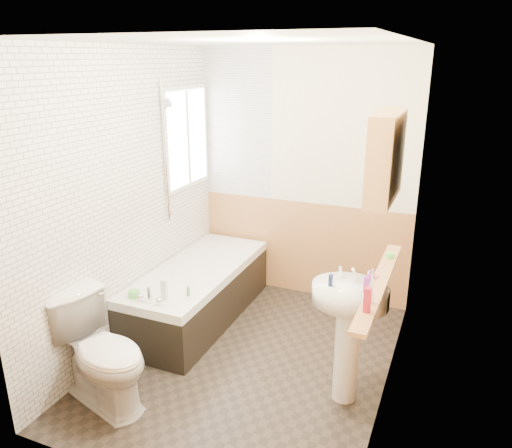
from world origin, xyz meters
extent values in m
plane|color=black|center=(0.00, 0.00, 0.00)|extent=(2.80, 2.80, 0.00)
plane|color=white|center=(0.00, 0.00, 2.50)|extent=(2.80, 2.80, 0.00)
cube|color=#F2ECC8|center=(0.00, 1.41, 1.25)|extent=(2.20, 0.02, 2.50)
cube|color=#F2ECC8|center=(0.00, -1.41, 1.25)|extent=(2.20, 0.02, 2.50)
cube|color=#F2ECC8|center=(-1.11, 0.00, 1.25)|extent=(0.02, 2.80, 2.50)
cube|color=#F2ECC8|center=(1.11, 0.00, 1.25)|extent=(0.02, 2.80, 2.50)
cube|color=tan|center=(1.09, 0.00, 0.50)|extent=(0.01, 2.80, 1.00)
cube|color=tan|center=(0.00, -1.39, 0.50)|extent=(2.20, 0.01, 1.00)
cube|color=tan|center=(0.00, 1.39, 0.50)|extent=(2.20, 0.01, 1.00)
cube|color=white|center=(-1.09, 0.00, 1.25)|extent=(0.01, 2.80, 2.50)
cube|color=white|center=(-0.73, 1.39, 1.75)|extent=(0.75, 0.01, 1.50)
cube|color=white|center=(-1.07, 0.95, 1.65)|extent=(0.03, 0.79, 0.99)
cube|color=white|center=(-1.05, 0.95, 1.65)|extent=(0.01, 0.70, 0.90)
cube|color=white|center=(-1.05, 0.95, 1.65)|extent=(0.01, 0.04, 0.90)
cube|color=black|center=(-0.73, 0.47, 0.22)|extent=(0.70, 1.75, 0.45)
cube|color=white|center=(-0.73, 0.47, 0.49)|extent=(0.70, 1.75, 0.08)
cube|color=white|center=(-0.73, 0.47, 0.48)|extent=(0.56, 1.61, 0.04)
cylinder|color=silver|center=(-0.73, -0.31, 0.60)|extent=(0.04, 0.04, 0.14)
sphere|color=silver|center=(-0.82, -0.31, 0.57)|extent=(0.06, 0.06, 0.06)
sphere|color=silver|center=(-0.64, -0.31, 0.57)|extent=(0.06, 0.06, 0.06)
cylinder|color=silver|center=(-1.05, 0.53, 1.59)|extent=(0.02, 0.02, 1.29)
cylinder|color=silver|center=(-1.05, 0.53, 1.00)|extent=(0.05, 0.05, 0.02)
cylinder|color=silver|center=(-1.05, 0.53, 2.17)|extent=(0.05, 0.05, 0.02)
cylinder|color=silver|center=(-1.00, 0.53, 2.01)|extent=(0.07, 0.09, 0.09)
imported|color=white|center=(-0.76, -0.88, 0.40)|extent=(0.92, 0.68, 0.80)
cylinder|color=white|center=(0.84, -0.17, 0.37)|extent=(0.17, 0.17, 0.74)
ellipsoid|color=white|center=(0.84, -0.17, 0.84)|extent=(0.53, 0.43, 0.14)
cylinder|color=silver|center=(0.74, -0.07, 0.96)|extent=(0.03, 0.03, 0.08)
cylinder|color=silver|center=(0.94, -0.07, 0.96)|extent=(0.03, 0.03, 0.08)
cylinder|color=silver|center=(0.84, -0.09, 0.99)|extent=(0.02, 0.11, 0.09)
cube|color=tan|center=(1.04, -0.26, 1.01)|extent=(0.10, 1.39, 0.03)
cube|color=tan|center=(1.02, -0.25, 1.83)|extent=(0.14, 0.59, 0.53)
cube|color=silver|center=(0.94, -0.40, 1.83)|extent=(0.01, 0.23, 0.40)
cube|color=silver|center=(0.94, -0.11, 1.83)|extent=(0.01, 0.23, 0.40)
cylinder|color=maroon|center=(1.04, -0.70, 1.10)|extent=(0.05, 0.05, 0.15)
cone|color=silver|center=(1.04, -0.58, 1.14)|extent=(0.05, 0.05, 0.23)
cylinder|color=#59C647|center=(1.04, 0.16, 1.04)|extent=(0.08, 0.08, 0.04)
imported|color=purple|center=(0.98, -0.22, 0.95)|extent=(0.13, 0.18, 0.08)
cylinder|color=navy|center=(0.71, -0.23, 0.96)|extent=(0.04, 0.04, 0.09)
cube|color=silver|center=(-0.65, -0.21, 0.61)|extent=(0.05, 0.03, 0.18)
cylinder|color=#59C647|center=(-0.91, -0.27, 0.55)|extent=(0.12, 0.12, 0.06)
cylinder|color=#388447|center=(-0.51, -0.07, 0.57)|extent=(0.04, 0.04, 0.08)
camera|label=1|loc=(1.44, -3.28, 2.41)|focal=35.00mm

